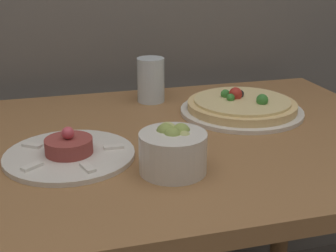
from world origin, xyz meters
TOP-DOWN VIEW (x-y plane):
  - dining_table at (0.00, 0.38)m, footprint 1.14×0.76m
  - pizza_plate at (0.24, 0.49)m, footprint 0.31×0.31m
  - tartare_plate at (-0.20, 0.32)m, footprint 0.26×0.26m
  - small_bowl at (-0.02, 0.21)m, footprint 0.12×0.12m
  - drinking_glass at (0.04, 0.64)m, footprint 0.07×0.07m

SIDE VIEW (x-z plane):
  - dining_table at x=0.00m, z-range 0.26..1.01m
  - tartare_plate at x=-0.20m, z-range 0.73..0.79m
  - pizza_plate at x=0.24m, z-range 0.74..0.80m
  - small_bowl at x=-0.02m, z-range 0.75..0.83m
  - drinking_glass at x=0.04m, z-range 0.75..0.87m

